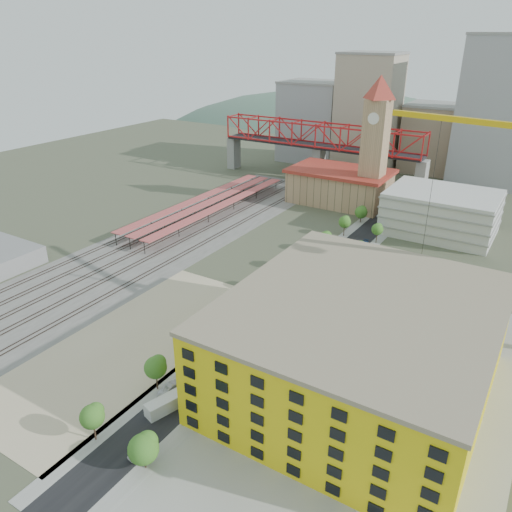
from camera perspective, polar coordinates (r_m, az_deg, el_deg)
The scene contains 29 objects.
ground at distance 130.39m, azimuth -2.84°, elevation -3.84°, with size 400.00×400.00×0.00m, color #474C38.
ballast_strip at distance 163.20m, azimuth -9.83°, elevation 1.85°, with size 36.00×165.00×0.06m, color #605E59.
dirt_lot at distance 112.25m, azimuth -13.81°, elevation -9.70°, with size 28.00×67.00×0.06m, color tan.
street_asphalt at distance 134.90m, azimuth 6.42°, elevation -2.94°, with size 12.00×170.00×0.06m, color black.
sidewalk_west at distance 137.03m, azimuth 4.35°, elevation -2.40°, with size 3.00×170.00×0.04m, color gray.
sidewalk_east at distance 132.97m, azimuth 8.55°, elevation -3.50°, with size 3.00×170.00×0.04m, color gray.
construction_pad at distance 98.66m, azimuth 12.92°, elevation -15.00°, with size 50.00×90.00×0.06m, color gray.
rail_tracks at distance 164.28m, azimuth -10.31°, elevation 2.01°, with size 26.56×160.00×0.18m.
platform_canopies at distance 184.67m, azimuth -5.51°, elevation 6.10°, with size 16.00×80.00×4.12m.
station_hall at distance 197.67m, azimuth 9.54°, elevation 7.93°, with size 38.00×24.00×13.10m.
clock_tower at distance 186.44m, azimuth 13.54°, elevation 13.58°, with size 12.00×12.00×52.00m.
parking_garage at distance 175.58m, azimuth 20.40°, elevation 4.71°, with size 34.00×26.00×14.00m, color silver.
truss_bridge at distance 223.03m, azimuth 7.28°, elevation 13.16°, with size 94.00×9.60×25.60m.
construction_building at distance 93.80m, azimuth 11.72°, elevation -10.03°, with size 44.60×50.60×18.80m.
street_trees at distance 126.96m, azimuth 4.44°, elevation -4.73°, with size 15.40×124.40×8.00m.
skyline at distance 246.64m, azimuth 18.22°, elevation 14.18°, with size 133.00×46.00×60.00m.
distant_hills at distance 381.83m, azimuth 26.24°, elevation 0.06°, with size 647.00×264.00×227.00m.
site_trailer_a at distance 93.75m, azimuth -9.73°, elevation -16.11°, with size 2.49×9.47×2.59m, color silver.
site_trailer_b at distance 101.66m, azimuth -4.78°, elevation -12.17°, with size 2.36×8.97×2.46m, color silver.
site_trailer_c at distance 108.70m, azimuth -1.45°, elevation -9.37°, with size 2.38×9.06×2.48m, color silver.
site_trailer_d at distance 118.60m, azimuth 2.20°, elevation -6.18°, with size 2.56×9.75×2.67m, color silver.
car_0 at distance 97.07m, azimuth -10.11°, elevation -14.88°, with size 1.89×4.69×1.60m, color silver.
car_1 at distance 97.39m, azimuth -9.89°, elevation -14.73°, with size 1.63×4.68×1.54m, color #9B9AA0.
car_2 at distance 127.37m, azimuth 3.13°, elevation -4.24°, with size 2.25×4.87×1.35m, color black.
car_3 at distance 143.74m, azimuth 7.07°, elevation -0.84°, with size 2.19×5.38×1.56m, color navy.
car_4 at distance 86.94m, azimuth -13.13°, elevation -20.92°, with size 1.69×4.20×1.43m, color silver.
car_5 at distance 102.09m, azimuth -2.57°, elevation -12.28°, with size 1.49×4.26×1.41m, color #98979C.
car_6 at distance 119.04m, azimuth 3.88°, elevation -6.46°, with size 2.31×5.02×1.39m, color black.
car_7 at distance 159.19m, azimuth 12.16°, elevation 1.34°, with size 2.13×5.23×1.52m, color navy.
Camera 1 is at (65.81, -94.16, 61.68)m, focal length 35.00 mm.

